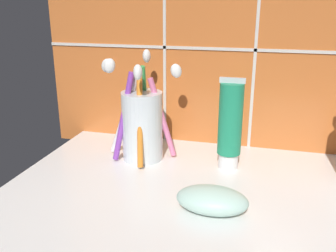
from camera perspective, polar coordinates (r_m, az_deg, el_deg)
name	(u,v)px	position (r cm, az deg, el deg)	size (l,w,h in cm)	color
sink_counter	(228,202)	(51.58, 9.11, -11.31)	(61.30, 37.87, 2.00)	white
tile_wall_backsplash	(249,11)	(64.01, 12.21, 16.69)	(71.30, 1.72, 49.67)	#C6662D
toothbrush_cup	(142,122)	(59.56, -4.03, 0.55)	(13.43, 11.41, 17.27)	silver
toothpaste_tube	(230,125)	(56.52, 9.45, 0.22)	(3.75, 3.57, 14.04)	white
soap_bar	(212,200)	(46.41, 6.74, -11.14)	(8.80, 5.36, 3.17)	silver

